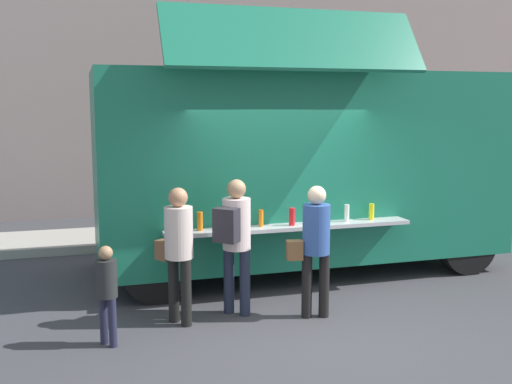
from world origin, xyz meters
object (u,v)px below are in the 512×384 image
object	(u,v)px
child_near_queue	(107,286)
customer_front_ordering	(315,240)
customer_mid_with_backpack	(235,233)
customer_rear_waiting	(178,244)
food_truck_main	(299,164)
trash_bin	(447,204)

from	to	relation	value
child_near_queue	customer_front_ordering	bearing A→B (deg)	-33.58
customer_mid_with_backpack	customer_rear_waiting	distance (m)	0.72
food_truck_main	customer_rear_waiting	size ratio (longest dim) A/B	3.78
customer_front_ordering	customer_rear_waiting	world-z (taller)	customer_rear_waiting
customer_rear_waiting	customer_mid_with_backpack	bearing A→B (deg)	-26.28
trash_bin	child_near_queue	distance (m)	8.64
child_near_queue	food_truck_main	bearing A→B (deg)	-0.28
customer_front_ordering	child_near_queue	world-z (taller)	customer_front_ordering
customer_mid_with_backpack	customer_rear_waiting	world-z (taller)	customer_mid_with_backpack
customer_mid_with_backpack	child_near_queue	xyz separation A→B (m)	(-1.54, -0.52, -0.37)
trash_bin	customer_mid_with_backpack	bearing A→B (deg)	-144.30
trash_bin	customer_front_ordering	size ratio (longest dim) A/B	0.57
food_truck_main	customer_mid_with_backpack	size ratio (longest dim) A/B	3.66
customer_rear_waiting	child_near_queue	distance (m)	0.99
food_truck_main	child_near_queue	distance (m)	3.95
customer_mid_with_backpack	customer_rear_waiting	bearing A→B (deg)	138.64
food_truck_main	trash_bin	world-z (taller)	food_truck_main
customer_front_ordering	customer_rear_waiting	size ratio (longest dim) A/B	0.99
food_truck_main	customer_front_ordering	size ratio (longest dim) A/B	3.80
child_near_queue	customer_mid_with_backpack	bearing A→B (deg)	-19.14
customer_rear_waiting	child_near_queue	world-z (taller)	customer_rear_waiting
customer_front_ordering	customer_mid_with_backpack	size ratio (longest dim) A/B	0.96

